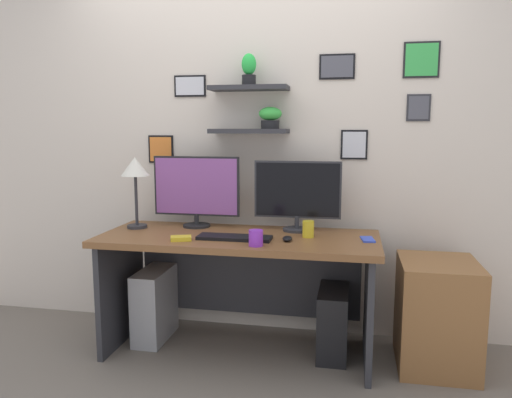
# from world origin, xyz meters

# --- Properties ---
(ground_plane) EXTENTS (8.00, 8.00, 0.00)m
(ground_plane) POSITION_xyz_m (0.00, 0.00, 0.00)
(ground_plane) COLOR #70665B
(back_wall_assembly) EXTENTS (4.40, 0.24, 2.70)m
(back_wall_assembly) POSITION_xyz_m (0.00, 0.44, 1.36)
(back_wall_assembly) COLOR beige
(back_wall_assembly) RESTS_ON ground
(desk) EXTENTS (1.70, 0.68, 0.75)m
(desk) POSITION_xyz_m (0.00, 0.06, 0.54)
(desk) COLOR brown
(desk) RESTS_ON ground
(monitor_left) EXTENTS (0.58, 0.18, 0.47)m
(monitor_left) POSITION_xyz_m (-0.34, 0.22, 1.00)
(monitor_left) COLOR black
(monitor_left) RESTS_ON desk
(monitor_right) EXTENTS (0.55, 0.18, 0.45)m
(monitor_right) POSITION_xyz_m (0.34, 0.22, 0.99)
(monitor_right) COLOR #2D2D33
(monitor_right) RESTS_ON desk
(keyboard) EXTENTS (0.44, 0.14, 0.02)m
(keyboard) POSITION_xyz_m (0.00, -0.10, 0.76)
(keyboard) COLOR black
(keyboard) RESTS_ON desk
(computer_mouse) EXTENTS (0.06, 0.09, 0.03)m
(computer_mouse) POSITION_xyz_m (0.31, -0.09, 0.77)
(computer_mouse) COLOR black
(computer_mouse) RESTS_ON desk
(desk_lamp) EXTENTS (0.18, 0.18, 0.47)m
(desk_lamp) POSITION_xyz_m (-0.71, 0.10, 1.12)
(desk_lamp) COLOR #2D2D33
(desk_lamp) RESTS_ON desk
(cell_phone) EXTENTS (0.09, 0.15, 0.01)m
(cell_phone) POSITION_xyz_m (0.77, 0.02, 0.76)
(cell_phone) COLOR blue
(cell_phone) RESTS_ON desk
(coffee_mug) EXTENTS (0.08, 0.08, 0.09)m
(coffee_mug) POSITION_xyz_m (0.16, -0.24, 0.80)
(coffee_mug) COLOR purple
(coffee_mug) RESTS_ON desk
(pen_cup) EXTENTS (0.07, 0.07, 0.10)m
(pen_cup) POSITION_xyz_m (0.42, 0.04, 0.80)
(pen_cup) COLOR yellow
(pen_cup) RESTS_ON desk
(scissors_tray) EXTENTS (0.14, 0.12, 0.02)m
(scissors_tray) POSITION_xyz_m (-0.30, -0.19, 0.76)
(scissors_tray) COLOR yellow
(scissors_tray) RESTS_ON desk
(drawer_cabinet) EXTENTS (0.44, 0.50, 0.64)m
(drawer_cabinet) POSITION_xyz_m (1.19, 0.04, 0.32)
(drawer_cabinet) COLOR brown
(drawer_cabinet) RESTS_ON ground
(computer_tower_left) EXTENTS (0.18, 0.40, 0.47)m
(computer_tower_left) POSITION_xyz_m (-0.60, 0.08, 0.24)
(computer_tower_left) COLOR #99999E
(computer_tower_left) RESTS_ON ground
(computer_tower_right) EXTENTS (0.18, 0.40, 0.42)m
(computer_tower_right) POSITION_xyz_m (0.58, 0.08, 0.21)
(computer_tower_right) COLOR black
(computer_tower_right) RESTS_ON ground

